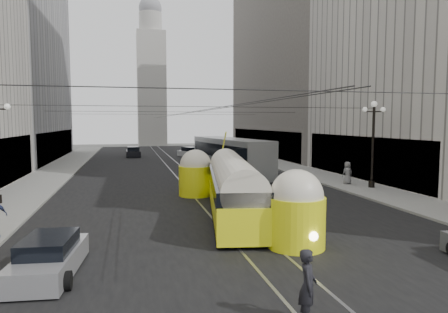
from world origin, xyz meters
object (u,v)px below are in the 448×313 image
pedestrian_sidewalk_right (347,173)px  pedestrian_crossing_a (308,286)px  city_bus (230,155)px  sedan_silver (49,258)px  streetcar (233,186)px

pedestrian_sidewalk_right → pedestrian_crossing_a: bearing=52.4°
city_bus → pedestrian_sidewalk_right: bearing=-51.8°
sedan_silver → pedestrian_sidewalk_right: size_ratio=2.42×
streetcar → sedan_silver: 10.59m
city_bus → sedan_silver: size_ratio=3.24×
city_bus → streetcar: bearing=-103.8°
city_bus → sedan_silver: (-12.05, -23.37, -1.29)m
city_bus → pedestrian_sidewalk_right: 11.62m
sedan_silver → pedestrian_crossing_a: 8.40m
sedan_silver → pedestrian_crossing_a: bearing=-35.1°
city_bus → pedestrian_crossing_a: bearing=-100.4°
streetcar → pedestrian_sidewalk_right: 13.45m
streetcar → sedan_silver: streetcar is taller
city_bus → sedan_silver: 26.33m
pedestrian_sidewalk_right → city_bus: bearing=-56.5°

